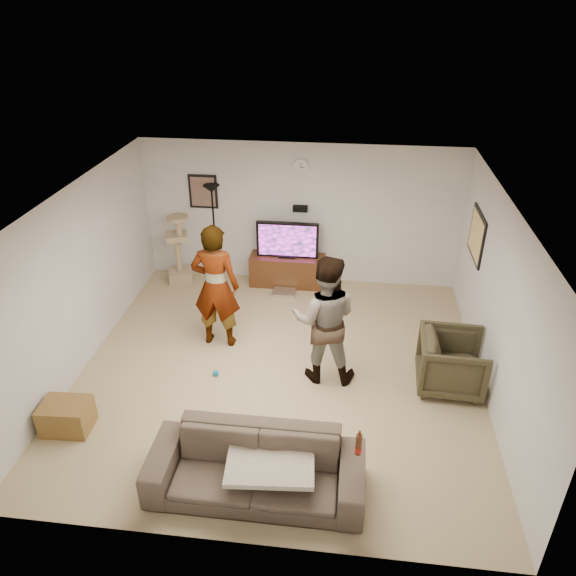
# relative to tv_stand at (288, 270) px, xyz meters

# --- Properties ---
(floor) EXTENTS (5.50, 5.50, 0.02)m
(floor) POSITION_rel_tv_stand_xyz_m (0.20, -2.50, -0.29)
(floor) COLOR tan
(floor) RESTS_ON ground
(ceiling) EXTENTS (5.50, 5.50, 0.02)m
(ceiling) POSITION_rel_tv_stand_xyz_m (0.20, -2.50, 2.23)
(ceiling) COLOR white
(ceiling) RESTS_ON wall_back
(wall_back) EXTENTS (5.50, 0.04, 2.50)m
(wall_back) POSITION_rel_tv_stand_xyz_m (0.20, 0.25, 0.97)
(wall_back) COLOR silver
(wall_back) RESTS_ON floor
(wall_front) EXTENTS (5.50, 0.04, 2.50)m
(wall_front) POSITION_rel_tv_stand_xyz_m (0.20, -5.25, 0.97)
(wall_front) COLOR silver
(wall_front) RESTS_ON floor
(wall_left) EXTENTS (0.04, 5.50, 2.50)m
(wall_left) POSITION_rel_tv_stand_xyz_m (-2.55, -2.50, 0.97)
(wall_left) COLOR silver
(wall_left) RESTS_ON floor
(wall_right) EXTENTS (0.04, 5.50, 2.50)m
(wall_right) POSITION_rel_tv_stand_xyz_m (2.95, -2.50, 0.97)
(wall_right) COLOR silver
(wall_right) RESTS_ON floor
(wall_clock) EXTENTS (0.26, 0.04, 0.26)m
(wall_clock) POSITION_rel_tv_stand_xyz_m (0.20, 0.22, 1.82)
(wall_clock) COLOR white
(wall_clock) RESTS_ON wall_back
(wall_speaker) EXTENTS (0.25, 0.10, 0.10)m
(wall_speaker) POSITION_rel_tv_stand_xyz_m (0.20, 0.19, 1.10)
(wall_speaker) COLOR black
(wall_speaker) RESTS_ON wall_back
(picture_back) EXTENTS (0.42, 0.03, 0.52)m
(picture_back) POSITION_rel_tv_stand_xyz_m (-1.50, 0.23, 1.32)
(picture_back) COLOR brown
(picture_back) RESTS_ON wall_back
(picture_right) EXTENTS (0.03, 0.78, 0.62)m
(picture_right) POSITION_rel_tv_stand_xyz_m (2.93, -0.90, 1.22)
(picture_right) COLOR #EEC072
(picture_right) RESTS_ON wall_right
(tv_stand) EXTENTS (1.32, 0.45, 0.55)m
(tv_stand) POSITION_rel_tv_stand_xyz_m (0.00, 0.00, 0.00)
(tv_stand) COLOR #402311
(tv_stand) RESTS_ON floor
(console_box) EXTENTS (0.40, 0.30, 0.07)m
(console_box) POSITION_rel_tv_stand_xyz_m (-0.01, -0.40, -0.24)
(console_box) COLOR silver
(console_box) RESTS_ON floor
(tv) EXTENTS (1.08, 0.08, 0.64)m
(tv) POSITION_rel_tv_stand_xyz_m (0.00, 0.00, 0.60)
(tv) COLOR black
(tv) RESTS_ON tv_stand
(tv_screen) EXTENTS (0.99, 0.01, 0.56)m
(tv_screen) POSITION_rel_tv_stand_xyz_m (0.00, -0.04, 0.60)
(tv_screen) COLOR #FB32F1
(tv_screen) RESTS_ON tv
(floor_lamp) EXTENTS (0.32, 0.32, 1.87)m
(floor_lamp) POSITION_rel_tv_stand_xyz_m (-1.23, -0.22, 0.66)
(floor_lamp) COLOR black
(floor_lamp) RESTS_ON floor
(cat_tree) EXTENTS (0.52, 0.52, 1.28)m
(cat_tree) POSITION_rel_tv_stand_xyz_m (-1.96, -0.09, 0.36)
(cat_tree) COLOR tan
(cat_tree) RESTS_ON floor
(person_left) EXTENTS (0.72, 0.49, 1.91)m
(person_left) POSITION_rel_tv_stand_xyz_m (-0.80, -1.93, 0.68)
(person_left) COLOR #9297A8
(person_left) RESTS_ON floor
(person_right) EXTENTS (0.88, 0.69, 1.82)m
(person_right) POSITION_rel_tv_stand_xyz_m (0.80, -2.56, 0.63)
(person_right) COLOR #225480
(person_right) RESTS_ON floor
(sofa) EXTENTS (2.26, 0.89, 0.66)m
(sofa) POSITION_rel_tv_stand_xyz_m (0.23, -4.60, 0.05)
(sofa) COLOR #483C32
(sofa) RESTS_ON floor
(throw_blanket) EXTENTS (0.95, 0.77, 0.06)m
(throw_blanket) POSITION_rel_tv_stand_xyz_m (0.39, -4.60, 0.17)
(throw_blanket) COLOR beige
(throw_blanket) RESTS_ON sofa
(beer_bottle) EXTENTS (0.06, 0.06, 0.25)m
(beer_bottle) POSITION_rel_tv_stand_xyz_m (1.27, -4.60, 0.51)
(beer_bottle) COLOR #4D2512
(beer_bottle) RESTS_ON sofa
(armchair) EXTENTS (0.90, 0.88, 0.78)m
(armchair) POSITION_rel_tv_stand_xyz_m (2.50, -2.59, 0.12)
(armchair) COLOR #363020
(armchair) RESTS_ON floor
(side_table) EXTENTS (0.59, 0.45, 0.38)m
(side_table) POSITION_rel_tv_stand_xyz_m (-2.20, -3.96, -0.09)
(side_table) COLOR brown
(side_table) RESTS_ON floor
(toy_ball) EXTENTS (0.09, 0.09, 0.09)m
(toy_ball) POSITION_rel_tv_stand_xyz_m (-0.66, -2.75, -0.23)
(toy_ball) COLOR #10729E
(toy_ball) RESTS_ON floor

